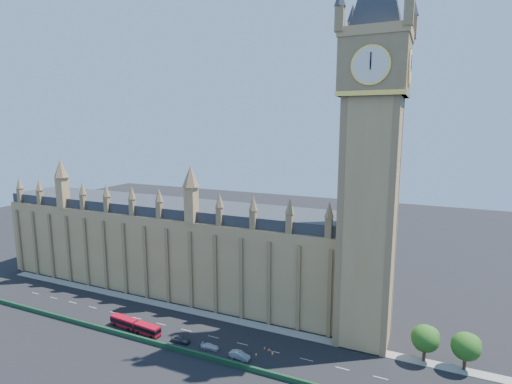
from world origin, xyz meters
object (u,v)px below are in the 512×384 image
at_px(car_grey, 181,339).
at_px(car_silver, 239,355).
at_px(red_bus, 135,325).
at_px(car_white, 210,347).

xyz_separation_m(car_grey, car_silver, (16.03, -0.36, 0.01)).
bearing_deg(red_bus, car_grey, 5.60).
distance_m(car_grey, car_silver, 16.04).
distance_m(car_silver, car_white, 8.06).
xyz_separation_m(car_grey, car_white, (8.00, 0.26, -0.18)).
distance_m(red_bus, car_grey, 13.88).
relative_size(car_grey, car_silver, 0.96).
bearing_deg(car_silver, car_grey, 93.90).
relative_size(car_grey, car_white, 1.10).
bearing_deg(car_silver, red_bus, 94.69).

